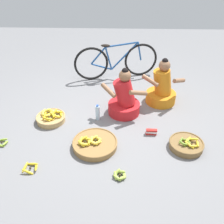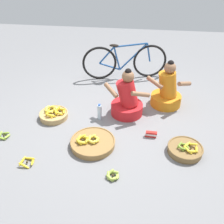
% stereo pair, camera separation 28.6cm
% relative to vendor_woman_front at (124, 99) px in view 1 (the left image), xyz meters
% --- Properties ---
extents(ground_plane, '(10.00, 10.00, 0.00)m').
position_rel_vendor_woman_front_xyz_m(ground_plane, '(-0.18, -0.30, -0.26)').
color(ground_plane, slate).
extents(vendor_woman_front, '(0.74, 0.52, 0.81)m').
position_rel_vendor_woman_front_xyz_m(vendor_woman_front, '(0.00, 0.00, 0.00)').
color(vendor_woman_front, red).
rests_on(vendor_woman_front, ground).
extents(vendor_woman_behind, '(0.75, 0.52, 0.82)m').
position_rel_vendor_woman_front_xyz_m(vendor_woman_behind, '(0.65, 0.36, 0.01)').
color(vendor_woman_behind, orange).
rests_on(vendor_woman_behind, ground).
extents(bicycle_leaning, '(1.67, 0.43, 0.73)m').
position_rel_vendor_woman_front_xyz_m(bicycle_leaning, '(-0.15, 1.29, 0.10)').
color(bicycle_leaning, black).
rests_on(bicycle_leaning, ground).
extents(banana_basket_front_right, '(0.48, 0.48, 0.16)m').
position_rel_vendor_woman_front_xyz_m(banana_basket_front_right, '(0.86, -0.83, -0.20)').
color(banana_basket_front_right, brown).
rests_on(banana_basket_front_right, ground).
extents(banana_basket_back_center, '(0.63, 0.63, 0.16)m').
position_rel_vendor_woman_front_xyz_m(banana_basket_back_center, '(-0.41, -0.85, -0.21)').
color(banana_basket_back_center, olive).
rests_on(banana_basket_back_center, ground).
extents(banana_basket_near_bicycle, '(0.46, 0.46, 0.17)m').
position_rel_vendor_woman_front_xyz_m(banana_basket_near_bicycle, '(-1.16, -0.27, -0.20)').
color(banana_basket_near_bicycle, tan).
rests_on(banana_basket_near_bicycle, ground).
extents(loose_bananas_front_left, '(0.19, 0.19, 0.09)m').
position_rel_vendor_woman_front_xyz_m(loose_bananas_front_left, '(-0.06, -1.38, -0.23)').
color(loose_bananas_front_left, '#9EB747').
rests_on(loose_bananas_front_left, ground).
extents(loose_bananas_mid_right, '(0.17, 0.16, 0.09)m').
position_rel_vendor_woman_front_xyz_m(loose_bananas_mid_right, '(-1.73, -0.84, -0.23)').
color(loose_bananas_mid_right, '#8CAD38').
rests_on(loose_bananas_mid_right, ground).
extents(loose_bananas_front_center, '(0.20, 0.19, 0.09)m').
position_rel_vendor_woman_front_xyz_m(loose_bananas_front_center, '(-1.18, -1.30, -0.23)').
color(loose_bananas_front_center, gold).
rests_on(loose_bananas_front_center, ground).
extents(water_bottle, '(0.07, 0.07, 0.27)m').
position_rel_vendor_woman_front_xyz_m(water_bottle, '(-0.42, -0.20, -0.13)').
color(water_bottle, silver).
rests_on(water_bottle, ground).
extents(packet_carton_stack, '(0.17, 0.06, 0.09)m').
position_rel_vendor_woman_front_xyz_m(packet_carton_stack, '(0.41, -0.55, -0.21)').
color(packet_carton_stack, red).
rests_on(packet_carton_stack, ground).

